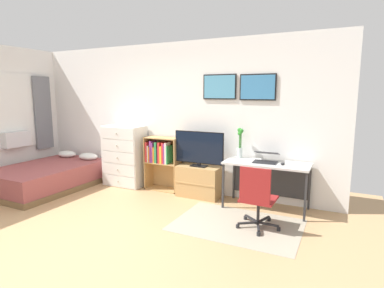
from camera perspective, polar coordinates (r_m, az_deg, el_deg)
ground_plane at (r=4.33m, az=-20.57°, el=-15.79°), size 7.20×7.20×0.00m
wall_back_with_posters at (r=5.86m, az=-3.66°, el=4.94°), size 6.12×0.09×2.70m
area_rug at (r=4.49m, az=8.21°, el=-14.32°), size 1.70×1.20×0.01m
bed at (r=6.62m, az=-24.65°, el=-5.32°), size 1.38×2.02×0.57m
dresser at (r=6.25m, az=-12.17°, el=-2.12°), size 0.81×0.46×1.17m
bookshelf at (r=5.84m, az=-5.62°, el=-2.59°), size 0.66×0.30×0.99m
tv_stand at (r=5.51m, az=1.33°, el=-6.80°), size 0.75×0.41×0.54m
television at (r=5.36m, az=1.25°, el=-0.91°), size 0.90×0.16×0.61m
desk at (r=5.05m, az=13.63°, el=-4.64°), size 1.28×0.58×0.74m
office_chair at (r=4.23m, az=11.73°, el=-9.31°), size 0.56×0.58×0.86m
laptop at (r=4.99m, az=13.34°, el=-2.45°), size 0.38×0.41×0.16m
computer_mouse at (r=4.85m, az=16.18°, el=-3.47°), size 0.06×0.10×0.03m
bamboo_vase at (r=5.20m, az=8.73°, el=0.37°), size 0.10×0.10×0.49m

